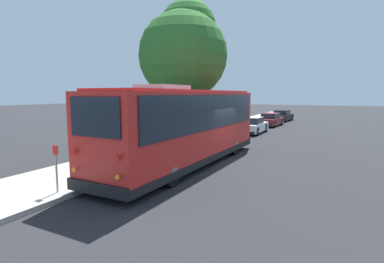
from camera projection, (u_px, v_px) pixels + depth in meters
The scene contains 10 objects.
ground_plane at pixel (216, 160), 14.36m from camera, with size 160.00×160.00×0.00m, color #28282B.
sidewalk_slab at pixel (149, 152), 16.05m from camera, with size 80.00×3.39×0.15m, color #B2AFA8.
curb_strip at pixel (177, 155), 15.28m from camera, with size 80.00×0.14×0.15m, color #9D9A94.
shuttle_bus at pixel (188, 123), 13.21m from camera, with size 11.10×2.76×3.51m.
parked_sedan_white at pixel (252, 126), 24.39m from camera, with size 4.36×1.75×1.32m.
parked_sedan_maroon at pixel (271, 120), 30.03m from camera, with size 4.61×1.93×1.29m.
parked_sedan_black at pixel (282, 116), 35.50m from camera, with size 4.78×2.05×1.29m.
street_tree at pixel (184, 50), 18.67m from camera, with size 5.50×5.50×8.97m.
sign_post_near at pixel (56, 168), 9.16m from camera, with size 0.06×0.22×1.47m.
sign_post_far at pixel (95, 164), 10.62m from camera, with size 0.06×0.06×1.11m.
Camera 1 is at (-13.15, -5.16, 3.16)m, focal length 28.00 mm.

